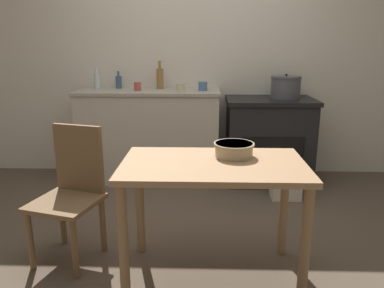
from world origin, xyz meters
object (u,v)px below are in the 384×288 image
Objects in this scene: work_table at (213,181)px; bottle_far_left at (97,81)px; stove at (268,140)px; flour_sack at (286,179)px; bottle_left at (160,78)px; cup_center_right at (138,86)px; chair at (72,190)px; cup_center_left at (203,86)px; stock_pot at (286,87)px; mixing_bowl_large at (234,149)px; bottle_mid_left at (119,82)px; cup_center at (180,88)px.

bottle_far_left reaches higher than work_table.
stove is 0.56m from flour_sack.
cup_center_right is (-0.21, -0.18, -0.07)m from bottle_left.
cup_center_left is at bearing 76.19° from chair.
flour_sack is (1.66, 1.02, -0.28)m from chair.
chair is at bearing -137.97° from stock_pot.
flour_sack is 2.19m from bottle_far_left.
work_table is at bearing -57.81° from bottle_far_left.
stove reaches higher than mixing_bowl_large.
stove is 4.19× the size of bottle_far_left.
work_table is (-0.62, -1.73, 0.19)m from stove.
bottle_left reaches higher than bottle_mid_left.
mixing_bowl_large is at bearing -83.06° from cup_center_left.
stock_pot is at bearing 10.68° from stove.
flour_sack is 0.96m from stock_pot.
stock_pot is 1.50m from cup_center_right.
stock_pot is 1.30m from bottle_left.
chair reaches higher than mixing_bowl_large.
bottle_mid_left is at bearing 174.75° from stock_pot.
bottle_mid_left is (-0.03, 1.70, 0.55)m from chair.
bottle_left reaches higher than stove.
stove is 1.85m from work_table.
cup_center_right is (0.46, -0.18, -0.04)m from bottle_far_left.
flour_sack is (0.10, -0.49, -0.25)m from stove.
work_table is at bearing -66.92° from cup_center_right.
cup_center is at bearing 100.13° from work_table.
chair reaches higher than flour_sack.
mixing_bowl_large is (1.06, -0.10, 0.32)m from chair.
stock_pot is 1.77m from mixing_bowl_large.
cup_center_left is (0.87, 1.51, 0.53)m from chair.
bottle_mid_left is at bearing 138.69° from cup_center_right.
cup_center is at bearing 159.45° from flour_sack.
bottle_mid_left is 2.08× the size of cup_center_right.
flour_sack is 1.23m from cup_center_left.
mixing_bowl_large is 1.17× the size of bottle_far_left.
cup_center_left is (-0.20, 1.61, 0.20)m from mixing_bowl_large.
stock_pot is 1.44× the size of bottle_far_left.
work_table is 1.69m from cup_center.
flour_sack is 1.66m from bottle_left.
flour_sack is 1.73m from cup_center_right.
stock_pot is at bearing 58.04° from chair.
work_table is 0.24m from mixing_bowl_large.
cup_center is at bearing -16.44° from bottle_far_left.
mixing_bowl_large is at bearing -53.25° from bottle_far_left.
stove is 1.91m from bottle_far_left.
stock_pot reaches higher than cup_center_right.
cup_center is at bearing 81.32° from chair.
bottle_far_left reaches higher than cup_center_right.
work_table is 1.20× the size of chair.
cup_center_left reaches higher than mixing_bowl_large.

